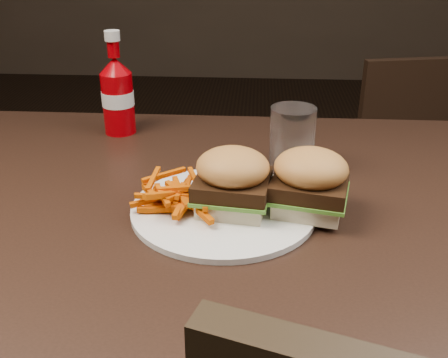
# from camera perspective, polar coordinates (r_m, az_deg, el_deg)

# --- Properties ---
(dining_table) EXTENTS (1.20, 0.80, 0.04)m
(dining_table) POSITION_cam_1_polar(r_m,az_deg,el_deg) (0.83, -3.99, -3.54)
(dining_table) COLOR black
(dining_table) RESTS_ON ground
(chair_far) EXTENTS (0.44, 0.44, 0.04)m
(chair_far) POSITION_cam_1_polar(r_m,az_deg,el_deg) (1.74, 17.09, 0.80)
(chair_far) COLOR black
(chair_far) RESTS_ON ground
(plate) EXTENTS (0.28, 0.28, 0.01)m
(plate) POSITION_cam_1_polar(r_m,az_deg,el_deg) (0.78, -0.05, -3.28)
(plate) COLOR white
(plate) RESTS_ON dining_table
(sandwich_half_a) EXTENTS (0.11, 0.10, 0.02)m
(sandwich_half_a) POSITION_cam_1_polar(r_m,az_deg,el_deg) (0.77, 0.93, -2.47)
(sandwich_half_a) COLOR beige
(sandwich_half_a) RESTS_ON plate
(sandwich_half_b) EXTENTS (0.11, 0.11, 0.02)m
(sandwich_half_b) POSITION_cam_1_polar(r_m,az_deg,el_deg) (0.78, 9.16, -2.55)
(sandwich_half_b) COLOR #F8E6BA
(sandwich_half_b) RESTS_ON plate
(fries_pile) EXTENTS (0.13, 0.13, 0.04)m
(fries_pile) POSITION_cam_1_polar(r_m,az_deg,el_deg) (0.77, -4.76, -1.47)
(fries_pile) COLOR #C44500
(fries_pile) RESTS_ON plate
(ketchup_bottle) EXTENTS (0.08, 0.08, 0.13)m
(ketchup_bottle) POSITION_cam_1_polar(r_m,az_deg,el_deg) (1.09, -11.42, 7.99)
(ketchup_bottle) COLOR #9B0006
(ketchup_bottle) RESTS_ON dining_table
(tumbler) EXTENTS (0.09, 0.09, 0.12)m
(tumbler) POSITION_cam_1_polar(r_m,az_deg,el_deg) (0.90, 7.42, 4.06)
(tumbler) COLOR white
(tumbler) RESTS_ON dining_table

